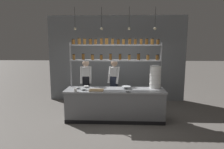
{
  "coord_description": "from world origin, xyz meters",
  "views": [
    {
      "loc": [
        0.17,
        -5.68,
        2.26
      ],
      "look_at": [
        -0.09,
        0.2,
        1.33
      ],
      "focal_mm": 32.0,
      "sensor_mm": 36.0,
      "label": 1
    }
  ],
  "objects": [
    {
      "name": "prep_bowl_near_left",
      "position": [
        0.33,
        0.11,
        0.96
      ],
      "size": [
        0.27,
        0.27,
        0.08
      ],
      "color": "silver",
      "rests_on": "prep_counter"
    },
    {
      "name": "pendant_light_row",
      "position": [
        -0.0,
        0.0,
        2.68
      ],
      "size": [
        2.3,
        0.07,
        0.62
      ],
      "color": "black"
    },
    {
      "name": "prep_counter",
      "position": [
        0.0,
        -0.0,
        0.46
      ],
      "size": [
        2.9,
        0.76,
        0.92
      ],
      "color": "gray",
      "rests_on": "ground_plane"
    },
    {
      "name": "chef_left",
      "position": [
        -0.96,
        0.68,
        1.0
      ],
      "size": [
        0.38,
        0.32,
        1.73
      ],
      "rotation": [
        0.0,
        0.0,
        0.11
      ],
      "color": "black",
      "rests_on": "ground_plane"
    },
    {
      "name": "prep_bowl_near_right",
      "position": [
        -0.88,
        0.24,
        0.94
      ],
      "size": [
        0.17,
        0.17,
        0.05
      ],
      "color": "white",
      "rests_on": "prep_counter"
    },
    {
      "name": "prep_bowl_center_back",
      "position": [
        0.37,
        -0.29,
        0.94
      ],
      "size": [
        0.17,
        0.17,
        0.05
      ],
      "color": "silver",
      "rests_on": "prep_counter"
    },
    {
      "name": "cutting_board",
      "position": [
        -0.52,
        -0.16,
        0.93
      ],
      "size": [
        0.4,
        0.26,
        0.02
      ],
      "color": "#A88456",
      "rests_on": "prep_counter"
    },
    {
      "name": "chef_center",
      "position": [
        -0.05,
        0.71,
        1.0
      ],
      "size": [
        0.42,
        0.35,
        1.73
      ],
      "rotation": [
        0.0,
        0.0,
        -0.3
      ],
      "color": "black",
      "rests_on": "ground_plane"
    },
    {
      "name": "serving_cup_front",
      "position": [
        -1.09,
        -0.31,
        0.97
      ],
      "size": [
        0.08,
        0.08,
        0.1
      ],
      "color": "silver",
      "rests_on": "prep_counter"
    },
    {
      "name": "back_wall",
      "position": [
        0.0,
        2.1,
        1.65
      ],
      "size": [
        5.3,
        0.12,
        3.29
      ],
      "primitive_type": "cube",
      "color": "gray",
      "rests_on": "ground_plane"
    },
    {
      "name": "prep_bowl_center_front",
      "position": [
        -0.89,
        -0.13,
        0.94
      ],
      "size": [
        0.18,
        0.18,
        0.05
      ],
      "color": "#B2B7BC",
      "rests_on": "prep_counter"
    },
    {
      "name": "ground_plane",
      "position": [
        0.0,
        0.0,
        0.0
      ],
      "size": [
        40.0,
        40.0,
        0.0
      ],
      "primitive_type": "plane",
      "color": "slate"
    },
    {
      "name": "container_stack",
      "position": [
        1.2,
        0.28,
        1.25
      ],
      "size": [
        0.34,
        0.34,
        0.67
      ],
      "color": "white",
      "rests_on": "prep_counter"
    },
    {
      "name": "prep_bowl_far_left",
      "position": [
        -1.09,
        0.05,
        0.94
      ],
      "size": [
        0.17,
        0.17,
        0.05
      ],
      "color": "#B2B7BC",
      "rests_on": "prep_counter"
    },
    {
      "name": "spice_shelf_unit",
      "position": [
        -0.0,
        0.33,
        1.95
      ],
      "size": [
        2.78,
        0.28,
        2.41
      ],
      "color": "#999BA0",
      "rests_on": "ground_plane"
    }
  ]
}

